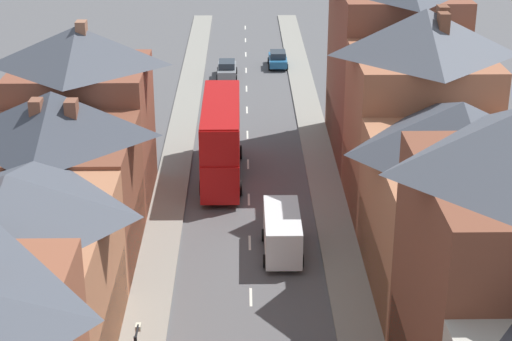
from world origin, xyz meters
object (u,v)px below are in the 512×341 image
at_px(delivery_van, 282,232).
at_px(car_parked_left_a, 227,69).
at_px(car_near_blue, 278,59).
at_px(double_decker_bus_lead, 221,138).

bearing_deg(delivery_van, car_parked_left_a, 95.89).
distance_m(car_parked_left_a, delivery_van, 35.09).
height_order(car_near_blue, car_parked_left_a, car_parked_left_a).
xyz_separation_m(car_near_blue, delivery_van, (-1.30, -38.48, 0.54)).
height_order(car_near_blue, delivery_van, delivery_van).
height_order(car_parked_left_a, delivery_van, delivery_van).
height_order(double_decker_bus_lead, car_parked_left_a, double_decker_bus_lead).
bearing_deg(car_near_blue, car_parked_left_a, -143.83).
xyz_separation_m(double_decker_bus_lead, car_near_blue, (4.91, 27.46, -2.02)).
height_order(double_decker_bus_lead, car_near_blue, double_decker_bus_lead).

